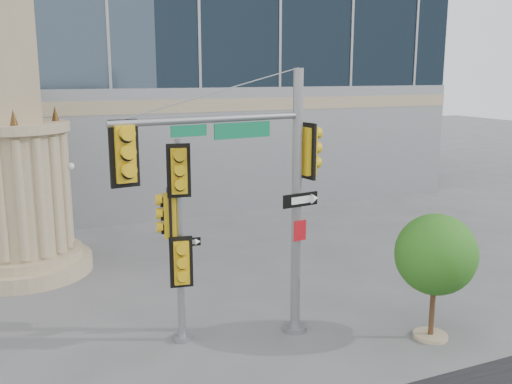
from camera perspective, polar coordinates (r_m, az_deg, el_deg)
name	(u,v)px	position (r m, az deg, el deg)	size (l,w,h in m)	color
ground	(308,355)	(14.34, 5.26, -15.93)	(120.00, 120.00, 0.00)	#545456
monument	(12,109)	(20.09, -23.21, 7.62)	(4.40, 4.40, 16.60)	tan
main_signal_pole	(255,178)	(13.57, -0.07, 1.37)	(5.25, 1.19, 6.78)	slate
secondary_signal_pole	(177,227)	(13.93, -7.87, -3.48)	(0.89, 0.75, 5.13)	slate
street_tree	(436,257)	(15.03, 17.60, -6.25)	(2.09, 2.04, 3.25)	tan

